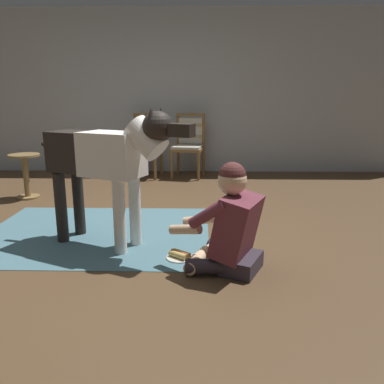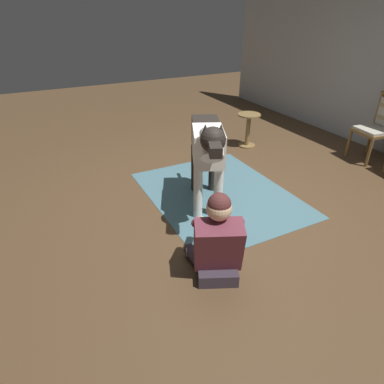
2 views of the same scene
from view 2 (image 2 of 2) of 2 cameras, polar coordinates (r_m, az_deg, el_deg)
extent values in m
plane|color=brown|center=(4.02, 5.67, -2.01)|extent=(15.09, 15.09, 0.00)
cube|color=slate|center=(4.21, 4.66, -0.32)|extent=(2.09, 1.65, 0.01)
cylinder|color=brown|center=(5.50, 28.18, 5.90)|extent=(0.04, 0.04, 0.42)
cylinder|color=brown|center=(5.76, 25.36, 7.56)|extent=(0.04, 0.04, 0.42)
cylinder|color=brown|center=(6.05, 28.27, 7.84)|extent=(0.04, 0.04, 0.42)
cube|color=brown|center=(5.70, 28.77, 9.03)|extent=(0.52, 0.52, 0.04)
cube|color=#BBB6A5|center=(5.69, 28.87, 9.39)|extent=(0.48, 0.48, 0.04)
cylinder|color=brown|center=(5.91, 29.45, 12.39)|extent=(0.04, 0.04, 0.52)
cube|color=#382E3A|center=(2.97, 4.40, -13.76)|extent=(0.36, 0.41, 0.12)
cylinder|color=#382E3A|center=(3.07, 1.12, -11.77)|extent=(0.40, 0.11, 0.11)
cylinder|color=beige|center=(3.19, 2.23, -10.03)|extent=(0.21, 0.37, 0.09)
cylinder|color=#382E3A|center=(3.10, 6.97, -11.52)|extent=(0.34, 0.38, 0.11)
cylinder|color=beige|center=(3.21, 5.30, -9.91)|extent=(0.25, 0.36, 0.09)
cube|color=brown|center=(2.82, 4.52, -9.00)|extent=(0.44, 0.49, 0.48)
cylinder|color=brown|center=(2.86, 0.75, -5.39)|extent=(0.30, 0.19, 0.24)
cylinder|color=beige|center=(3.11, 1.45, -5.64)|extent=(0.27, 0.21, 0.12)
cylinder|color=brown|center=(2.89, 7.72, -5.16)|extent=(0.30, 0.19, 0.24)
cylinder|color=beige|center=(3.14, 6.03, -5.49)|extent=(0.28, 0.14, 0.12)
sphere|color=beige|center=(2.66, 4.69, -2.82)|extent=(0.21, 0.21, 0.21)
sphere|color=#562928|center=(2.64, 4.72, -2.15)|extent=(0.19, 0.19, 0.19)
cylinder|color=white|center=(3.63, 4.54, 0.00)|extent=(0.10, 0.10, 0.61)
cylinder|color=white|center=(3.61, 1.04, -0.07)|extent=(0.10, 0.10, 0.61)
cylinder|color=black|center=(4.18, 3.58, 4.17)|extent=(0.10, 0.10, 0.61)
cylinder|color=black|center=(4.16, 0.53, 4.12)|extent=(0.10, 0.10, 0.61)
cube|color=white|center=(3.53, 2.80, 7.90)|extent=(0.58, 0.49, 0.36)
cube|color=black|center=(3.88, 2.31, 9.93)|extent=(0.51, 0.45, 0.34)
cylinder|color=white|center=(3.17, 3.39, 8.11)|extent=(0.42, 0.35, 0.35)
sphere|color=black|center=(3.04, 3.64, 8.98)|extent=(0.24, 0.24, 0.24)
cube|color=black|center=(2.86, 4.03, 7.24)|extent=(0.21, 0.17, 0.10)
cone|color=black|center=(3.03, 5.04, 10.64)|extent=(0.11, 0.11, 0.11)
cone|color=black|center=(3.01, 2.29, 10.64)|extent=(0.11, 0.11, 0.11)
cylinder|color=black|center=(4.10, 2.05, 10.52)|extent=(0.30, 0.17, 0.21)
cylinder|color=silver|center=(3.39, 3.39, -8.54)|extent=(0.21, 0.21, 0.01)
cylinder|color=tan|center=(3.37, 3.04, -8.10)|extent=(0.16, 0.14, 0.05)
cylinder|color=tan|center=(3.37, 3.77, -8.17)|extent=(0.16, 0.14, 0.05)
cylinder|color=#B0562D|center=(3.36, 3.41, -8.04)|extent=(0.15, 0.13, 0.04)
cylinder|color=olive|center=(5.68, 9.60, 10.32)|extent=(0.07, 0.07, 0.53)
cylinder|color=olive|center=(5.77, 9.39, 7.95)|extent=(0.28, 0.28, 0.02)
cylinder|color=olive|center=(5.60, 9.84, 12.99)|extent=(0.37, 0.37, 0.02)
camera|label=1|loc=(2.73, -57.61, -2.66)|focal=36.69mm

